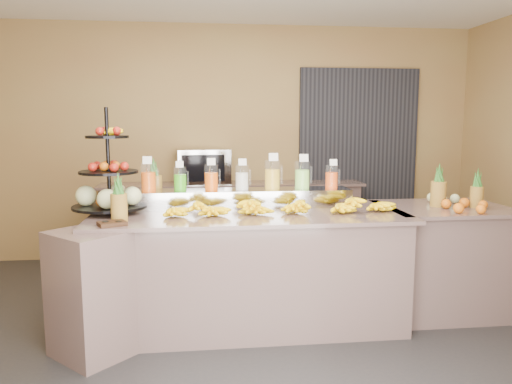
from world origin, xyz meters
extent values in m
plane|color=black|center=(0.00, 0.00, 0.00)|extent=(6.00, 6.00, 0.00)
cube|color=olive|center=(0.00, 2.51, 1.40)|extent=(6.00, 0.02, 2.80)
cube|color=black|center=(1.60, 2.46, 1.20)|extent=(1.50, 0.06, 2.20)
cube|color=gray|center=(0.00, 0.30, 0.45)|extent=(2.40, 0.90, 0.90)
cube|color=gray|center=(0.00, 0.30, 0.92)|extent=(2.50, 1.00, 0.03)
cube|color=gray|center=(-1.15, -0.10, 0.45)|extent=(0.71, 0.71, 0.90)
cube|color=gray|center=(1.70, 0.40, 0.45)|extent=(1.00, 0.80, 0.90)
cube|color=gray|center=(1.70, 0.40, 0.92)|extent=(1.08, 0.88, 0.03)
cube|color=gray|center=(0.00, 2.25, 0.45)|extent=(3.00, 0.50, 0.90)
cube|color=gray|center=(0.00, 2.25, 0.92)|extent=(3.10, 0.55, 0.03)
cube|color=gray|center=(-0.03, 0.58, 1.01)|extent=(1.85, 0.30, 0.15)
cylinder|color=silver|center=(-0.81, 0.58, 1.20)|extent=(0.13, 0.13, 0.23)
cylinder|color=#D14906|center=(-0.81, 0.58, 1.16)|extent=(0.12, 0.12, 0.16)
cylinder|color=gray|center=(-0.83, 0.59, 1.25)|extent=(0.01, 0.01, 0.27)
cube|color=white|center=(-0.81, 0.52, 1.34)|extent=(0.07, 0.02, 0.06)
cylinder|color=silver|center=(-0.55, 0.58, 1.18)|extent=(0.11, 0.11, 0.20)
cylinder|color=#30A40E|center=(-0.55, 0.58, 1.15)|extent=(0.10, 0.10, 0.13)
cylinder|color=gray|center=(-0.57, 0.59, 1.22)|extent=(0.01, 0.01, 0.23)
cube|color=white|center=(-0.55, 0.53, 1.30)|extent=(0.06, 0.02, 0.05)
cylinder|color=silver|center=(-0.29, 0.58, 1.19)|extent=(0.12, 0.12, 0.21)
cylinder|color=#E24D00|center=(-0.29, 0.58, 1.15)|extent=(0.11, 0.11, 0.15)
cylinder|color=gray|center=(-0.31, 0.59, 1.24)|extent=(0.01, 0.01, 0.25)
cube|color=white|center=(-0.29, 0.53, 1.32)|extent=(0.07, 0.02, 0.06)
cylinder|color=silver|center=(-0.03, 0.58, 1.18)|extent=(0.11, 0.11, 0.21)
cylinder|color=beige|center=(-0.03, 0.58, 1.15)|extent=(0.11, 0.11, 0.14)
cylinder|color=gray|center=(-0.05, 0.59, 1.23)|extent=(0.01, 0.01, 0.25)
cube|color=white|center=(-0.03, 0.53, 1.32)|extent=(0.07, 0.02, 0.06)
cylinder|color=silver|center=(0.23, 0.58, 1.20)|extent=(0.13, 0.13, 0.25)
cylinder|color=gold|center=(0.23, 0.58, 1.16)|extent=(0.13, 0.13, 0.17)
cylinder|color=gray|center=(0.21, 0.59, 1.26)|extent=(0.01, 0.01, 0.29)
cube|color=white|center=(0.23, 0.52, 1.36)|extent=(0.08, 0.02, 0.07)
cylinder|color=silver|center=(0.49, 0.58, 1.20)|extent=(0.13, 0.13, 0.24)
cylinder|color=#8DDF56|center=(0.49, 0.58, 1.16)|extent=(0.12, 0.12, 0.16)
cylinder|color=gray|center=(0.47, 0.59, 1.25)|extent=(0.01, 0.01, 0.28)
cube|color=white|center=(0.49, 0.52, 1.35)|extent=(0.08, 0.02, 0.06)
cylinder|color=silver|center=(0.75, 0.58, 1.18)|extent=(0.11, 0.11, 0.20)
cylinder|color=#E0450A|center=(0.75, 0.58, 1.15)|extent=(0.10, 0.10, 0.14)
cylinder|color=gray|center=(0.73, 0.59, 1.23)|extent=(0.01, 0.01, 0.24)
cube|color=white|center=(0.75, 0.53, 1.31)|extent=(0.06, 0.02, 0.05)
ellipsoid|color=yellow|center=(-0.59, 0.26, 0.98)|extent=(0.22, 0.17, 0.09)
ellipsoid|color=yellow|center=(-0.27, 0.26, 0.98)|extent=(0.22, 0.17, 0.09)
ellipsoid|color=yellow|center=(0.06, 0.26, 0.98)|extent=(0.22, 0.17, 0.09)
ellipsoid|color=yellow|center=(0.38, 0.26, 0.98)|extent=(0.22, 0.17, 0.09)
ellipsoid|color=yellow|center=(0.70, 0.26, 0.98)|extent=(0.22, 0.17, 0.09)
ellipsoid|color=yellow|center=(1.03, 0.26, 0.98)|extent=(0.22, 0.17, 0.09)
ellipsoid|color=yellow|center=(-0.43, 0.26, 1.04)|extent=(0.19, 0.15, 0.08)
ellipsoid|color=yellow|center=(0.00, 0.26, 1.04)|extent=(0.19, 0.15, 0.08)
ellipsoid|color=yellow|center=(0.43, 0.26, 1.04)|extent=(0.19, 0.15, 0.08)
ellipsoid|color=yellow|center=(0.87, 0.26, 1.04)|extent=(0.19, 0.15, 0.08)
cylinder|color=black|center=(-1.11, 0.46, 1.35)|extent=(0.03, 0.03, 0.84)
cylinder|color=black|center=(-1.11, 0.46, 0.98)|extent=(0.62, 0.62, 0.02)
cylinder|color=black|center=(-1.11, 0.46, 1.26)|extent=(0.48, 0.48, 0.02)
cylinder|color=black|center=(-1.11, 0.46, 1.53)|extent=(0.35, 0.35, 0.02)
sphere|color=#C5CE8D|center=(-0.93, 0.46, 1.07)|extent=(0.16, 0.16, 0.16)
sphere|color=maroon|center=(-0.98, 0.46, 1.30)|extent=(0.07, 0.07, 0.07)
sphere|color=#CF5112|center=(-1.20, 0.46, 1.03)|extent=(0.08, 0.08, 0.08)
cube|color=black|center=(-1.01, -0.08, 0.94)|extent=(0.23, 0.20, 0.03)
cylinder|color=brown|center=(-0.98, 0.06, 1.03)|extent=(0.12, 0.12, 0.20)
cone|color=#1E4E1A|center=(-0.98, 0.06, 1.21)|extent=(0.06, 0.06, 0.16)
cylinder|color=brown|center=(-0.79, 0.77, 1.06)|extent=(0.14, 0.14, 0.26)
cone|color=#1E4E1A|center=(-0.79, 0.77, 1.27)|extent=(0.07, 0.07, 0.16)
cylinder|color=brown|center=(1.64, 0.41, 1.04)|extent=(0.12, 0.12, 0.22)
cylinder|color=brown|center=(1.94, 0.32, 1.02)|extent=(0.11, 0.11, 0.18)
ellipsoid|color=#CF5112|center=(1.78, 0.18, 0.97)|extent=(0.32, 0.22, 0.08)
cube|color=gray|center=(-0.34, 2.25, 1.13)|extent=(0.64, 0.48, 0.40)
camera|label=1|loc=(-0.41, -3.61, 1.66)|focal=35.00mm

